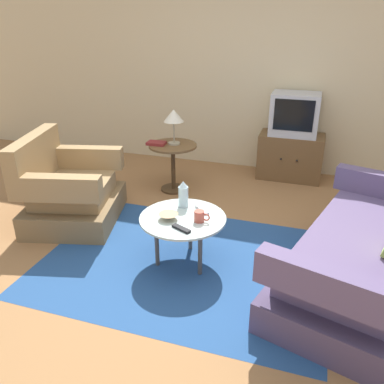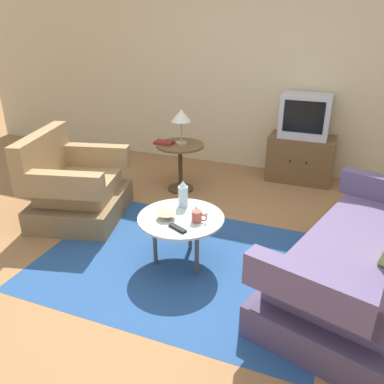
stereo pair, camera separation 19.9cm
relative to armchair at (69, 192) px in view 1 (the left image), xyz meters
The scene contains 16 objects.
ground_plane 1.50m from the armchair, 13.33° to the right, with size 16.00×16.00×0.00m, color olive.
back_wall 2.81m from the armchair, 56.80° to the left, with size 9.00×0.12×2.70m, color #CCB78E.
area_rug 1.43m from the armchair, 15.68° to the right, with size 2.37×1.78×0.00m, color navy.
armchair is the anchor object (origin of this frame).
couch 2.79m from the armchair, ahead, with size 1.40×2.05×0.86m.
coffee_table 1.40m from the armchair, 15.70° to the right, with size 0.71×0.71×0.43m.
side_table 1.27m from the armchair, 54.26° to the left, with size 0.56×0.56×0.57m.
tv_stand 2.75m from the armchair, 42.68° to the left, with size 0.79×0.45×0.57m.
television 2.81m from the armchair, 42.77° to the left, with size 0.57×0.42×0.51m.
table_lamp 1.42m from the armchair, 54.58° to the left, with size 0.23×0.23×0.40m.
vase 1.32m from the armchair, ahead, with size 0.09×0.09×0.23m.
mug 1.56m from the armchair, 15.17° to the right, with size 0.13×0.08×0.09m.
bowl 1.33m from the armchair, 19.63° to the right, with size 0.16×0.16×0.05m.
tv_remote_dark 1.52m from the armchair, 22.32° to the right, with size 0.17×0.11×0.02m.
tv_remote_silver 1.49m from the armchair, ahead, with size 0.15×0.15×0.02m.
book 1.16m from the armchair, 60.01° to the left, with size 0.22×0.15×0.03m.
Camera 1 is at (0.85, -2.69, 1.93)m, focal length 36.59 mm.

